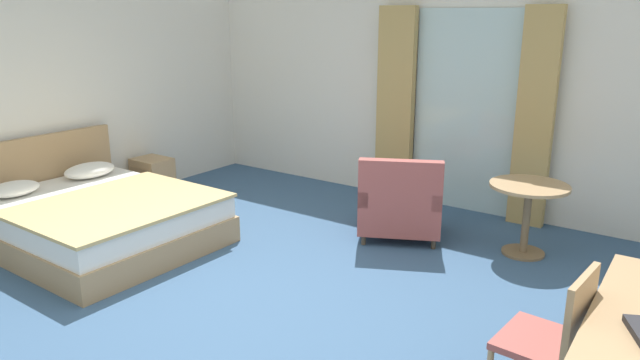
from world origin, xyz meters
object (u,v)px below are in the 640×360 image
Objects in this scene: round_cafe_table at (528,202)px; nightstand at (153,177)px; bed at (95,217)px; desk_chair at (555,336)px; armchair_by_window at (400,205)px.

nightstand is at bearing -169.36° from round_cafe_table.
bed is 2.41× the size of desk_chair.
desk_chair is 0.86× the size of armchair_by_window.
nightstand is 5.37m from desk_chair.
desk_chair is 1.27× the size of round_cafe_table.
bed is 4.38m from desk_chair.
desk_chair is 2.82m from armchair_by_window.
armchair_by_window is at bearing 9.38° from nightstand.
desk_chair is at bearing -15.95° from nightstand.
nightstand is 0.66× the size of round_cafe_table.
bed is 3.02m from armchair_by_window.
armchair_by_window is (3.16, 0.52, 0.10)m from nightstand.
desk_chair is at bearing -1.68° from bed.
nightstand is 0.52× the size of desk_chair.
armchair_by_window reaches higher than nightstand.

